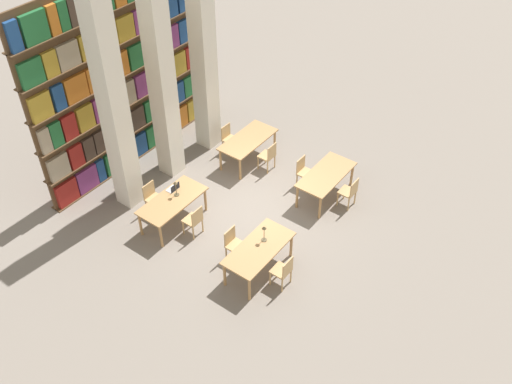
% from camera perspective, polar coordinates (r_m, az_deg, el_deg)
% --- Properties ---
extents(ground_plane, '(40.00, 40.00, 0.00)m').
position_cam_1_polar(ground_plane, '(15.42, -0.40, -1.76)').
color(ground_plane, gray).
extents(bookshelf_bank, '(6.39, 0.35, 5.50)m').
position_cam_1_polar(bookshelf_bank, '(16.25, -12.65, 11.32)').
color(bookshelf_bank, brown).
rests_on(bookshelf_bank, ground_plane).
extents(pillar_left, '(0.55, 0.55, 6.00)m').
position_cam_1_polar(pillar_left, '(14.31, -14.08, 8.23)').
color(pillar_left, silver).
rests_on(pillar_left, ground_plane).
extents(pillar_center, '(0.55, 0.55, 6.00)m').
position_cam_1_polar(pillar_center, '(15.23, -9.44, 11.09)').
color(pillar_center, silver).
rests_on(pillar_center, ground_plane).
extents(pillar_right, '(0.55, 0.55, 6.00)m').
position_cam_1_polar(pillar_right, '(16.27, -5.30, 13.54)').
color(pillar_right, silver).
rests_on(pillar_right, ground_plane).
extents(reading_table_0, '(1.86, 0.88, 0.78)m').
position_cam_1_polar(reading_table_0, '(13.41, 0.29, -5.85)').
color(reading_table_0, tan).
rests_on(reading_table_0, ground_plane).
extents(chair_0, '(0.42, 0.40, 0.90)m').
position_cam_1_polar(chair_0, '(13.27, 2.73, -7.87)').
color(chair_0, tan).
rests_on(chair_0, ground_plane).
extents(chair_1, '(0.42, 0.40, 0.90)m').
position_cam_1_polar(chair_1, '(13.84, -2.23, -5.18)').
color(chair_1, tan).
rests_on(chair_1, ground_plane).
extents(desk_lamp_0, '(0.14, 0.14, 0.45)m').
position_cam_1_polar(desk_lamp_0, '(13.30, 0.82, -3.92)').
color(desk_lamp_0, brown).
rests_on(desk_lamp_0, reading_table_0).
extents(reading_table_1, '(1.86, 0.88, 0.78)m').
position_cam_1_polar(reading_table_1, '(15.51, 7.02, 1.55)').
color(reading_table_1, tan).
rests_on(reading_table_1, ground_plane).
extents(chair_2, '(0.42, 0.40, 0.90)m').
position_cam_1_polar(chair_2, '(15.42, 9.33, 0.04)').
color(chair_2, tan).
rests_on(chair_2, ground_plane).
extents(chair_3, '(0.42, 0.40, 0.90)m').
position_cam_1_polar(chair_3, '(15.93, 4.82, 2.08)').
color(chair_3, tan).
rests_on(chair_3, ground_plane).
extents(reading_table_2, '(1.86, 0.88, 0.78)m').
position_cam_1_polar(reading_table_2, '(14.76, -8.35, -1.05)').
color(reading_table_2, tan).
rests_on(reading_table_2, ground_plane).
extents(chair_4, '(0.42, 0.40, 0.90)m').
position_cam_1_polar(chair_4, '(14.50, -6.21, -2.79)').
color(chair_4, tan).
rests_on(chair_4, ground_plane).
extents(chair_5, '(0.42, 0.40, 0.90)m').
position_cam_1_polar(chair_5, '(15.29, -10.28, -0.51)').
color(chair_5, tan).
rests_on(chair_5, ground_plane).
extents(desk_lamp_1, '(0.14, 0.14, 0.45)m').
position_cam_1_polar(desk_lamp_1, '(14.63, -8.04, 0.59)').
color(desk_lamp_1, brown).
rests_on(desk_lamp_1, reading_table_2).
extents(laptop, '(0.32, 0.22, 0.21)m').
position_cam_1_polar(laptop, '(14.97, -8.26, 0.35)').
color(laptop, silver).
rests_on(laptop, reading_table_2).
extents(reading_table_3, '(1.86, 0.88, 0.78)m').
position_cam_1_polar(reading_table_3, '(16.66, -0.80, 5.09)').
color(reading_table_3, tan).
rests_on(reading_table_3, ground_plane).
extents(chair_6, '(0.42, 0.40, 0.90)m').
position_cam_1_polar(chair_6, '(16.45, 1.24, 3.67)').
color(chair_6, tan).
rests_on(chair_6, ground_plane).
extents(chair_7, '(0.42, 0.40, 0.90)m').
position_cam_1_polar(chair_7, '(17.15, -2.70, 5.42)').
color(chair_7, tan).
rests_on(chair_7, ground_plane).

